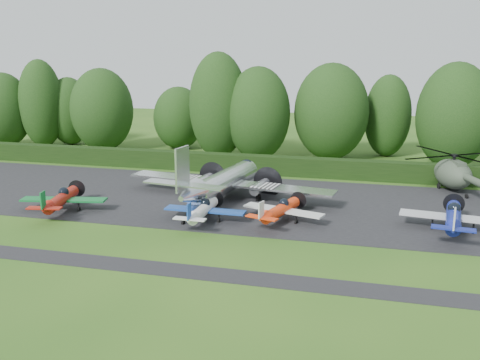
% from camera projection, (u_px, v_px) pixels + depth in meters
% --- Properties ---
extents(ground, '(160.00, 160.00, 0.00)m').
position_uv_depth(ground, '(224.00, 239.00, 37.82)').
color(ground, '#244F16').
rests_on(ground, ground).
extents(apron, '(70.00, 18.00, 0.01)m').
position_uv_depth(apron, '(255.00, 202.00, 47.23)').
color(apron, black).
rests_on(apron, ground).
extents(taxiway_verge, '(70.00, 2.00, 0.00)m').
position_uv_depth(taxiway_verge, '(197.00, 273.00, 32.17)').
color(taxiway_verge, black).
rests_on(taxiway_verge, ground).
extents(hedgerow, '(90.00, 1.60, 2.00)m').
position_uv_depth(hedgerow, '(278.00, 175.00, 57.59)').
color(hedgerow, black).
rests_on(hedgerow, ground).
extents(transport_plane, '(19.54, 14.99, 6.26)m').
position_uv_depth(transport_plane, '(223.00, 182.00, 46.98)').
color(transport_plane, silver).
rests_on(transport_plane, ground).
extents(light_plane_red, '(7.06, 7.42, 2.71)m').
position_uv_depth(light_plane_red, '(62.00, 199.00, 43.94)').
color(light_plane_red, '#A2190F').
rests_on(light_plane_red, ground).
extents(light_plane_white, '(6.42, 6.75, 2.47)m').
position_uv_depth(light_plane_white, '(203.00, 210.00, 41.34)').
color(light_plane_white, white).
rests_on(light_plane_white, ground).
extents(light_plane_orange, '(6.53, 6.87, 2.51)m').
position_uv_depth(light_plane_orange, '(281.00, 210.00, 41.31)').
color(light_plane_orange, '#F4380E').
rests_on(light_plane_orange, ground).
extents(light_plane_blue, '(7.61, 8.00, 2.93)m').
position_uv_depth(light_plane_blue, '(453.00, 217.00, 38.94)').
color(light_plane_blue, navy).
rests_on(light_plane_blue, ground).
extents(helicopter, '(10.98, 12.86, 3.54)m').
position_uv_depth(helicopter, '(453.00, 171.00, 50.48)').
color(helicopter, '#3C4938').
rests_on(helicopter, ground).
extents(tree_0, '(8.26, 8.26, 11.90)m').
position_uv_depth(tree_0, '(454.00, 116.00, 59.20)').
color(tree_0, black).
rests_on(tree_0, ground).
extents(tree_1, '(8.95, 8.95, 11.66)m').
position_uv_depth(tree_1, '(331.00, 112.00, 64.31)').
color(tree_1, black).
rests_on(tree_1, ground).
extents(tree_2, '(5.73, 5.73, 10.21)m').
position_uv_depth(tree_2, '(388.00, 116.00, 66.52)').
color(tree_2, black).
rests_on(tree_2, ground).
extents(tree_3, '(7.17, 7.17, 12.96)m').
position_uv_depth(tree_3, '(218.00, 106.00, 65.30)').
color(tree_3, black).
rests_on(tree_3, ground).
extents(tree_5, '(6.84, 6.84, 8.37)m').
position_uv_depth(tree_5, '(179.00, 118.00, 71.98)').
color(tree_5, black).
rests_on(tree_5, ground).
extents(tree_7, '(8.17, 8.17, 10.86)m').
position_uv_depth(tree_7, '(102.00, 110.00, 70.26)').
color(tree_7, black).
rests_on(tree_7, ground).
extents(tree_8, '(6.04, 6.04, 9.48)m').
position_uv_depth(tree_8, '(69.00, 111.00, 74.86)').
color(tree_8, black).
rests_on(tree_8, ground).
extents(tree_9, '(7.79, 7.79, 11.26)m').
position_uv_depth(tree_9, '(258.00, 114.00, 64.25)').
color(tree_9, black).
rests_on(tree_9, ground).
extents(tree_10, '(7.47, 7.47, 10.18)m').
position_uv_depth(tree_10, '(4.00, 110.00, 73.48)').
color(tree_10, black).
rests_on(tree_10, ground).
extents(tree_11, '(5.93, 5.93, 11.94)m').
position_uv_depth(tree_11, '(41.00, 104.00, 72.90)').
color(tree_11, black).
rests_on(tree_11, ground).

